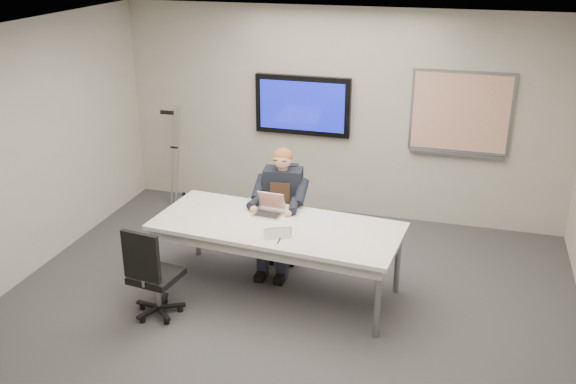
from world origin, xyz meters
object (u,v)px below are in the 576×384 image
(office_chair_far, at_px, (284,233))
(laptop, at_px, (269,209))
(seated_person, at_px, (279,223))
(conference_table, at_px, (277,232))
(office_chair_near, at_px, (155,289))

(office_chair_far, relative_size, laptop, 3.03)
(office_chair_far, height_order, seated_person, seated_person)
(conference_table, xyz_separation_m, laptop, (-0.16, 0.25, 0.15))
(conference_table, relative_size, seated_person, 1.90)
(office_chair_far, height_order, laptop, laptop)
(office_chair_near, bearing_deg, seated_person, -116.13)
(office_chair_far, relative_size, seated_person, 0.71)
(office_chair_far, bearing_deg, office_chair_near, -143.30)
(conference_table, bearing_deg, laptop, 127.45)
(conference_table, relative_size, office_chair_far, 2.69)
(office_chair_far, xyz_separation_m, laptop, (-0.00, -0.53, 0.55))
(office_chair_near, bearing_deg, office_chair_far, -111.30)
(laptop, bearing_deg, office_chair_far, 94.84)
(seated_person, height_order, laptop, seated_person)
(office_chair_near, distance_m, seated_person, 1.64)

